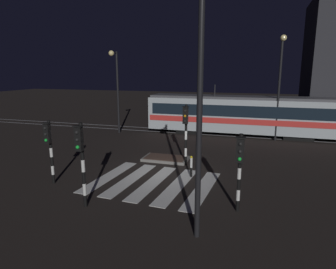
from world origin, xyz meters
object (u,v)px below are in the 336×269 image
at_px(traffic_light_corner_near_left, 49,143).
at_px(street_lamp_trackside_right, 280,77).
at_px(traffic_light_kerb_mid_left, 81,153).
at_px(bollard_island_edge, 191,166).
at_px(street_lamp_trackside_left, 116,82).
at_px(street_lamp_near_kerb, 198,90).
at_px(traffic_light_corner_near_right, 240,162).
at_px(traffic_light_median_centre, 186,126).
at_px(tram, 243,114).

relative_size(traffic_light_corner_near_left, street_lamp_trackside_right, 0.40).
relative_size(traffic_light_kerb_mid_left, bollard_island_edge, 3.05).
bearing_deg(traffic_light_corner_near_left, bollard_island_edge, 25.10).
bearing_deg(traffic_light_corner_near_left, street_lamp_trackside_left, 101.38).
distance_m(traffic_light_corner_near_left, traffic_light_kerb_mid_left, 3.35).
bearing_deg(street_lamp_near_kerb, street_lamp_trackside_left, 124.55).
distance_m(street_lamp_trackside_right, bollard_island_edge, 11.47).
bearing_deg(traffic_light_corner_near_right, street_lamp_trackside_left, 132.60).
bearing_deg(traffic_light_corner_near_right, traffic_light_corner_near_left, 177.66).
distance_m(street_lamp_trackside_left, street_lamp_trackside_right, 12.90).
distance_m(traffic_light_corner_near_right, bollard_island_edge, 4.34).
xyz_separation_m(traffic_light_corner_near_right, street_lamp_near_kerb, (-1.13, -2.37, 2.74)).
xyz_separation_m(traffic_light_corner_near_right, street_lamp_trackside_left, (-10.98, 11.94, 2.38)).
relative_size(traffic_light_corner_near_right, bollard_island_edge, 2.74).
bearing_deg(street_lamp_trackside_left, traffic_light_median_centre, -41.91).
xyz_separation_m(traffic_light_corner_near_left, traffic_light_corner_near_right, (8.65, -0.35, -0.02)).
bearing_deg(street_lamp_trackside_right, bollard_island_edge, -114.52).
distance_m(traffic_light_kerb_mid_left, street_lamp_trackside_left, 14.46).
xyz_separation_m(traffic_light_kerb_mid_left, bollard_island_edge, (3.27, 4.61, -1.67)).
height_order(street_lamp_trackside_left, street_lamp_trackside_right, street_lamp_trackside_right).
height_order(traffic_light_corner_near_left, street_lamp_trackside_left, street_lamp_trackside_left).
bearing_deg(traffic_light_kerb_mid_left, street_lamp_trackside_right, 61.74).
bearing_deg(street_lamp_near_kerb, street_lamp_trackside_right, 78.87).
distance_m(street_lamp_trackside_left, tram, 10.85).
height_order(traffic_light_median_centre, tram, tram).
height_order(street_lamp_trackside_left, bollard_island_edge, street_lamp_trackside_left).
height_order(tram, bollard_island_edge, tram).
bearing_deg(street_lamp_trackside_right, street_lamp_near_kerb, -101.13).
height_order(traffic_light_corner_near_right, traffic_light_median_centre, traffic_light_median_centre).
xyz_separation_m(traffic_light_median_centre, street_lamp_trackside_right, (5.17, 7.85, 2.57)).
bearing_deg(traffic_light_corner_near_left, street_lamp_near_kerb, -19.92).
xyz_separation_m(street_lamp_trackside_left, tram, (10.25, 2.36, -2.63)).
relative_size(traffic_light_median_centre, street_lamp_near_kerb, 0.46).
distance_m(street_lamp_trackside_left, bollard_island_edge, 12.73).
relative_size(traffic_light_corner_near_left, street_lamp_near_kerb, 0.41).
bearing_deg(tram, traffic_light_corner_near_right, -87.09).
bearing_deg(street_lamp_near_kerb, bollard_island_edge, 104.12).
xyz_separation_m(traffic_light_corner_near_left, bollard_island_edge, (6.12, 2.87, -1.46)).
xyz_separation_m(traffic_light_corner_near_right, street_lamp_trackside_right, (1.88, 12.89, 2.86)).
distance_m(street_lamp_trackside_right, tram, 4.30).
height_order(traffic_light_kerb_mid_left, street_lamp_trackside_left, street_lamp_trackside_left).
distance_m(traffic_light_median_centre, tram, 9.63).
bearing_deg(street_lamp_trackside_left, street_lamp_near_kerb, -55.45).
bearing_deg(traffic_light_median_centre, tram, 74.53).
bearing_deg(street_lamp_trackside_left, bollard_island_edge, -45.91).
relative_size(traffic_light_corner_near_left, traffic_light_kerb_mid_left, 0.90).
bearing_deg(street_lamp_trackside_right, traffic_light_corner_near_right, -98.29).
distance_m(traffic_light_corner_near_left, tram, 16.04).
xyz_separation_m(traffic_light_kerb_mid_left, tram, (5.07, 15.69, -0.48)).
relative_size(traffic_light_kerb_mid_left, traffic_light_corner_near_right, 1.11).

